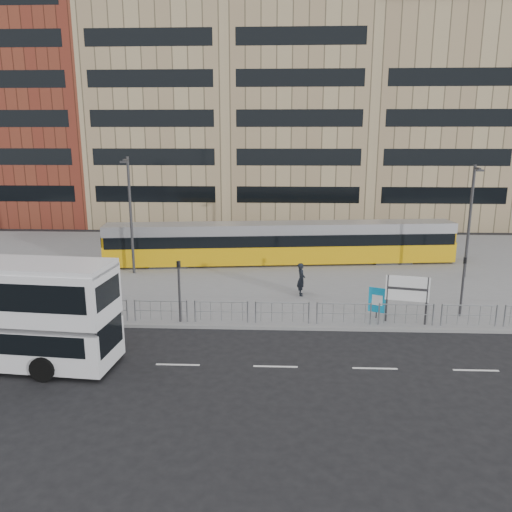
{
  "coord_description": "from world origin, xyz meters",
  "views": [
    {
      "loc": [
        2.0,
        -22.64,
        9.07
      ],
      "look_at": [
        0.78,
        6.0,
        2.22
      ],
      "focal_mm": 35.0,
      "sensor_mm": 36.0,
      "label": 1
    }
  ],
  "objects_px": {
    "traffic_light_west": "(179,283)",
    "lamp_post_west": "(130,211)",
    "traffic_light_east": "(463,279)",
    "lamp_post_east": "(470,217)",
    "ad_panel": "(377,300)",
    "pedestrian": "(301,279)",
    "tram": "(281,243)",
    "station_sign": "(407,291)"
  },
  "relations": [
    {
      "from": "traffic_light_east",
      "to": "lamp_post_west",
      "type": "relative_size",
      "value": 0.4
    },
    {
      "from": "traffic_light_west",
      "to": "lamp_post_west",
      "type": "height_order",
      "value": "lamp_post_west"
    },
    {
      "from": "traffic_light_west",
      "to": "lamp_post_east",
      "type": "height_order",
      "value": "lamp_post_east"
    },
    {
      "from": "station_sign",
      "to": "pedestrian",
      "type": "relative_size",
      "value": 1.24
    },
    {
      "from": "traffic_light_east",
      "to": "ad_panel",
      "type": "bearing_deg",
      "value": -149.46
    },
    {
      "from": "ad_panel",
      "to": "lamp_post_west",
      "type": "distance_m",
      "value": 16.97
    },
    {
      "from": "station_sign",
      "to": "traffic_light_west",
      "type": "height_order",
      "value": "traffic_light_west"
    },
    {
      "from": "pedestrian",
      "to": "traffic_light_east",
      "type": "bearing_deg",
      "value": -115.05
    },
    {
      "from": "traffic_light_west",
      "to": "lamp_post_west",
      "type": "distance_m",
      "value": 10.31
    },
    {
      "from": "station_sign",
      "to": "traffic_light_west",
      "type": "bearing_deg",
      "value": -166.29
    },
    {
      "from": "tram",
      "to": "lamp_post_east",
      "type": "height_order",
      "value": "lamp_post_east"
    },
    {
      "from": "traffic_light_east",
      "to": "lamp_post_west",
      "type": "height_order",
      "value": "lamp_post_west"
    },
    {
      "from": "traffic_light_west",
      "to": "lamp_post_west",
      "type": "xyz_separation_m",
      "value": [
        -4.84,
        8.82,
        2.25
      ]
    },
    {
      "from": "lamp_post_east",
      "to": "traffic_light_west",
      "type": "bearing_deg",
      "value": -152.84
    },
    {
      "from": "ad_panel",
      "to": "lamp_post_west",
      "type": "height_order",
      "value": "lamp_post_west"
    },
    {
      "from": "lamp_post_east",
      "to": "lamp_post_west",
      "type": "bearing_deg",
      "value": 179.74
    },
    {
      "from": "traffic_light_east",
      "to": "station_sign",
      "type": "bearing_deg",
      "value": -136.05
    },
    {
      "from": "station_sign",
      "to": "tram",
      "type": "bearing_deg",
      "value": 129.3
    },
    {
      "from": "lamp_post_west",
      "to": "lamp_post_east",
      "type": "bearing_deg",
      "value": -0.26
    },
    {
      "from": "tram",
      "to": "traffic_light_east",
      "type": "height_order",
      "value": "traffic_light_east"
    },
    {
      "from": "ad_panel",
      "to": "traffic_light_east",
      "type": "height_order",
      "value": "traffic_light_east"
    },
    {
      "from": "station_sign",
      "to": "pedestrian",
      "type": "bearing_deg",
      "value": 151.74
    },
    {
      "from": "pedestrian",
      "to": "traffic_light_west",
      "type": "distance_m",
      "value": 7.71
    },
    {
      "from": "ad_panel",
      "to": "pedestrian",
      "type": "height_order",
      "value": "pedestrian"
    },
    {
      "from": "traffic_light_west",
      "to": "ad_panel",
      "type": "bearing_deg",
      "value": 22.77
    },
    {
      "from": "tram",
      "to": "lamp_post_east",
      "type": "distance_m",
      "value": 12.64
    },
    {
      "from": "tram",
      "to": "traffic_light_west",
      "type": "distance_m",
      "value": 13.1
    },
    {
      "from": "station_sign",
      "to": "ad_panel",
      "type": "distance_m",
      "value": 1.6
    },
    {
      "from": "ad_panel",
      "to": "traffic_light_east",
      "type": "bearing_deg",
      "value": 30.34
    },
    {
      "from": "traffic_light_east",
      "to": "lamp_post_east",
      "type": "bearing_deg",
      "value": 92.67
    },
    {
      "from": "traffic_light_west",
      "to": "lamp_post_west",
      "type": "bearing_deg",
      "value": 136.25
    },
    {
      "from": "traffic_light_west",
      "to": "pedestrian",
      "type": "bearing_deg",
      "value": 53.62
    },
    {
      "from": "traffic_light_west",
      "to": "traffic_light_east",
      "type": "bearing_deg",
      "value": 23.16
    },
    {
      "from": "tram",
      "to": "pedestrian",
      "type": "bearing_deg",
      "value": -88.09
    },
    {
      "from": "lamp_post_west",
      "to": "station_sign",
      "type": "bearing_deg",
      "value": -28.12
    },
    {
      "from": "pedestrian",
      "to": "lamp_post_east",
      "type": "relative_size",
      "value": 0.26
    },
    {
      "from": "station_sign",
      "to": "pedestrian",
      "type": "distance_m",
      "value": 6.52
    },
    {
      "from": "station_sign",
      "to": "traffic_light_west",
      "type": "distance_m",
      "value": 11.12
    },
    {
      "from": "lamp_post_west",
      "to": "lamp_post_east",
      "type": "relative_size",
      "value": 1.06
    },
    {
      "from": "lamp_post_east",
      "to": "tram",
      "type": "bearing_deg",
      "value": 164.34
    },
    {
      "from": "station_sign",
      "to": "ad_panel",
      "type": "relative_size",
      "value": 1.49
    },
    {
      "from": "tram",
      "to": "lamp_post_west",
      "type": "xyz_separation_m",
      "value": [
        -9.92,
        -3.25,
        2.75
      ]
    }
  ]
}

